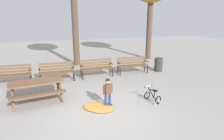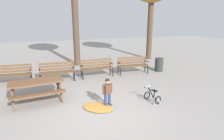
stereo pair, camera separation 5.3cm
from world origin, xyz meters
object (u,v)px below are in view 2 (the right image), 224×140
(picnic_table, at_px, (36,85))
(kids_bicycle, at_px, (152,96))
(park_bench_far_left, at_px, (12,73))
(trash_bin, at_px, (159,65))
(park_bench_far_right, at_px, (133,64))
(park_bench_right, at_px, (97,66))
(child_standing, at_px, (107,90))
(park_bench_left, at_px, (57,70))

(picnic_table, distance_m, kids_bicycle, 4.12)
(park_bench_far_left, relative_size, trash_bin, 2.26)
(park_bench_far_right, relative_size, trash_bin, 2.26)
(picnic_table, xyz_separation_m, park_bench_far_left, (-1.12, 2.22, -0.08))
(park_bench_far_left, distance_m, park_bench_right, 3.79)
(park_bench_right, distance_m, child_standing, 3.37)
(park_bench_left, distance_m, trash_bin, 5.32)
(park_bench_left, distance_m, park_bench_right, 1.90)
(picnic_table, xyz_separation_m, park_bench_left, (0.77, 2.10, -0.08))
(child_standing, height_order, trash_bin, child_standing)
(park_bench_far_left, bearing_deg, trash_bin, -0.32)
(park_bench_far_left, relative_size, park_bench_far_right, 1.00)
(trash_bin, bearing_deg, park_bench_far_right, 178.77)
(kids_bicycle, relative_size, trash_bin, 0.88)
(kids_bicycle, bearing_deg, park_bench_far_left, 145.48)
(park_bench_right, height_order, trash_bin, park_bench_right)
(park_bench_left, height_order, park_bench_right, same)
(picnic_table, height_order, park_bench_far_left, park_bench_far_left)
(picnic_table, height_order, park_bench_right, park_bench_right)
(park_bench_right, distance_m, kids_bicycle, 3.69)
(park_bench_far_right, bearing_deg, trash_bin, -1.23)
(child_standing, relative_size, trash_bin, 1.40)
(park_bench_far_right, height_order, trash_bin, park_bench_far_right)
(kids_bicycle, bearing_deg, trash_bin, 57.51)
(trash_bin, bearing_deg, kids_bicycle, -122.49)
(park_bench_left, relative_size, park_bench_far_right, 1.00)
(kids_bicycle, bearing_deg, child_standing, 176.24)
(park_bench_far_right, bearing_deg, picnic_table, -154.20)
(trash_bin, bearing_deg, child_standing, -138.93)
(park_bench_left, bearing_deg, kids_bicycle, -46.81)
(picnic_table, height_order, kids_bicycle, picnic_table)
(park_bench_far_left, xyz_separation_m, park_bench_far_right, (5.70, -0.01, 0.00))
(child_standing, bearing_deg, kids_bicycle, -3.76)
(park_bench_right, height_order, child_standing, child_standing)
(park_bench_far_left, bearing_deg, picnic_table, -63.14)
(picnic_table, distance_m, park_bench_far_right, 5.08)
(kids_bicycle, height_order, trash_bin, trash_bin)
(picnic_table, xyz_separation_m, child_standing, (2.29, -1.14, -0.01))
(park_bench_right, xyz_separation_m, trash_bin, (3.42, -0.04, -0.15))
(park_bench_far_left, distance_m, trash_bin, 7.22)
(park_bench_right, relative_size, child_standing, 1.63)
(park_bench_far_right, relative_size, kids_bicycle, 2.57)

